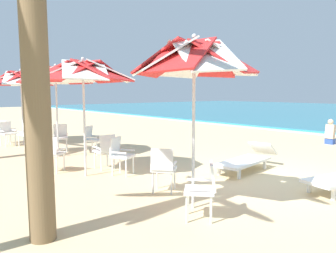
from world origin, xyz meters
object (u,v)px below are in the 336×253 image
object	(u,v)px
plastic_chair_8	(27,133)
plastic_chair_6	(61,136)
plastic_chair_0	(204,187)
sun_lounger_1	(247,159)
plastic_chair_1	(163,167)
beach_umbrella_3	(21,79)
beach_umbrella_0	(194,60)
plastic_chair_5	(92,138)
plastic_chair_7	(6,130)
plastic_chair_2	(120,153)
plastic_chair_9	(7,132)
beach_umbrella_2	(56,76)
plastic_chair_4	(105,149)
beachgoer_seated	(332,136)
beach_umbrella_1	(83,73)
palm_tree_1	(34,22)
plastic_chair_3	(52,152)

from	to	relation	value
plastic_chair_8	plastic_chair_6	bearing A→B (deg)	19.40
plastic_chair_6	plastic_chair_8	distance (m)	1.64
plastic_chair_0	sun_lounger_1	bearing A→B (deg)	115.99
plastic_chair_1	beach_umbrella_3	bearing A→B (deg)	-178.46
plastic_chair_1	sun_lounger_1	xyz separation A→B (m)	(-0.07, 2.69, -0.22)
beach_umbrella_0	plastic_chair_5	size ratio (longest dim) A/B	3.25
plastic_chair_7	sun_lounger_1	xyz separation A→B (m)	(8.33, 3.32, -0.22)
plastic_chair_2	plastic_chair_8	world-z (taller)	same
plastic_chair_2	plastic_chair_9	xyz separation A→B (m)	(-6.09, -0.87, 0.00)
beach_umbrella_2	beach_umbrella_3	size ratio (longest dim) A/B	1.00
plastic_chair_4	plastic_chair_7	xyz separation A→B (m)	(-5.97, -0.77, 0.00)
plastic_chair_0	plastic_chair_2	size ratio (longest dim) A/B	1.00
beach_umbrella_3	beach_umbrella_0	bearing A→B (deg)	0.26
beach_umbrella_0	beach_umbrella_2	size ratio (longest dim) A/B	1.04
beach_umbrella_0	beach_umbrella_2	xyz separation A→B (m)	(-5.69, 0.02, -0.06)
beachgoer_seated	plastic_chair_0	bearing A→B (deg)	-76.93
sun_lounger_1	beach_umbrella_1	bearing A→B (deg)	-122.01
plastic_chair_0	beach_umbrella_3	world-z (taller)	beach_umbrella_3
plastic_chair_9	sun_lounger_1	distance (m)	8.47
plastic_chair_5	plastic_chair_6	size ratio (longest dim) A/B	1.00
plastic_chair_0	palm_tree_1	world-z (taller)	palm_tree_1
beach_umbrella_1	beach_umbrella_2	xyz separation A→B (m)	(-2.61, 0.42, 0.02)
plastic_chair_0	plastic_chair_4	distance (m)	3.89
plastic_chair_7	plastic_chair_1	bearing A→B (deg)	4.32
plastic_chair_5	beach_umbrella_1	bearing A→B (deg)	-30.61
plastic_chair_1	plastic_chair_2	size ratio (longest dim) A/B	1.00
beach_umbrella_1	plastic_chair_2	world-z (taller)	beach_umbrella_1
plastic_chair_7	palm_tree_1	bearing A→B (deg)	-11.69
beach_umbrella_1	sun_lounger_1	xyz separation A→B (m)	(2.03, 3.25, -2.05)
plastic_chair_2	plastic_chair_8	xyz separation A→B (m)	(-5.35, -0.40, 0.00)
beach_umbrella_1	beachgoer_seated	bearing A→B (deg)	80.91
plastic_chair_3	plastic_chair_4	distance (m)	1.26
beach_umbrella_3	palm_tree_1	bearing A→B (deg)	-15.30
beach_umbrella_2	sun_lounger_1	world-z (taller)	beach_umbrella_2
sun_lounger_1	palm_tree_1	bearing A→B (deg)	-82.93
plastic_chair_7	sun_lounger_1	distance (m)	8.97
beach_umbrella_1	plastic_chair_2	size ratio (longest dim) A/B	3.08
plastic_chair_1	plastic_chair_5	size ratio (longest dim) A/B	1.00
beach_umbrella_1	plastic_chair_8	world-z (taller)	beach_umbrella_1
beach_umbrella_2	plastic_chair_5	bearing A→B (deg)	71.90
beachgoer_seated	plastic_chair_3	bearing A→B (deg)	-103.45
plastic_chair_9	beachgoer_seated	world-z (taller)	beachgoer_seated
beach_umbrella_1	plastic_chair_6	world-z (taller)	beach_umbrella_1
beach_umbrella_1	plastic_chair_3	size ratio (longest dim) A/B	3.08
sun_lounger_1	plastic_chair_2	bearing A→B (deg)	-122.70
plastic_chair_5	sun_lounger_1	xyz separation A→B (m)	(4.33, 1.89, -0.22)
plastic_chair_7	beach_umbrella_1	bearing A→B (deg)	0.64
plastic_chair_6	beachgoer_seated	bearing A→B (deg)	59.51
plastic_chair_4	plastic_chair_6	bearing A→B (deg)	177.70
beach_umbrella_1	plastic_chair_3	distance (m)	2.06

